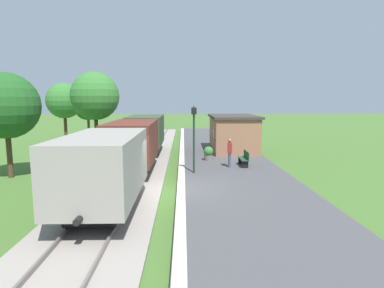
# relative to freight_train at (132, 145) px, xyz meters

# --- Properties ---
(ground_plane) EXTENTS (160.00, 160.00, 0.00)m
(ground_plane) POSITION_rel_freight_train_xyz_m (2.40, -3.89, -1.68)
(ground_plane) COLOR #47702D
(platform_slab) EXTENTS (6.00, 60.00, 0.25)m
(platform_slab) POSITION_rel_freight_train_xyz_m (5.60, -3.89, -1.55)
(platform_slab) COLOR #4C4C4F
(platform_slab) RESTS_ON ground
(platform_edge_stripe) EXTENTS (0.36, 60.00, 0.01)m
(platform_edge_stripe) POSITION_rel_freight_train_xyz_m (2.80, -3.89, -1.42)
(platform_edge_stripe) COLOR silver
(platform_edge_stripe) RESTS_ON platform_slab
(track_ballast) EXTENTS (3.80, 60.00, 0.12)m
(track_ballast) POSITION_rel_freight_train_xyz_m (0.00, -3.89, -1.62)
(track_ballast) COLOR #9E9389
(track_ballast) RESTS_ON ground
(rail_near) EXTENTS (0.07, 60.00, 0.14)m
(rail_near) POSITION_rel_freight_train_xyz_m (0.72, -3.89, -1.49)
(rail_near) COLOR slate
(rail_near) RESTS_ON track_ballast
(rail_far) EXTENTS (0.07, 60.00, 0.14)m
(rail_far) POSITION_rel_freight_train_xyz_m (-0.72, -3.89, -1.49)
(rail_far) COLOR slate
(rail_far) RESTS_ON track_ballast
(freight_train) EXTENTS (2.50, 19.40, 2.72)m
(freight_train) POSITION_rel_freight_train_xyz_m (0.00, 0.00, 0.00)
(freight_train) COLOR gray
(freight_train) RESTS_ON rail_near
(station_hut) EXTENTS (3.50, 5.80, 2.78)m
(station_hut) POSITION_rel_freight_train_xyz_m (6.80, 6.58, -0.02)
(station_hut) COLOR #9E6B4C
(station_hut) RESTS_ON platform_slab
(bench_near_hut) EXTENTS (0.42, 1.50, 0.91)m
(bench_near_hut) POSITION_rel_freight_train_xyz_m (6.60, 0.74, -0.96)
(bench_near_hut) COLOR #1E4C2D
(bench_near_hut) RESTS_ON platform_slab
(person_waiting) EXTENTS (0.27, 0.40, 1.71)m
(person_waiting) POSITION_rel_freight_train_xyz_m (5.65, 0.43, -0.49)
(person_waiting) COLOR #474C66
(person_waiting) RESTS_ON platform_slab
(potted_planter) EXTENTS (0.64, 0.64, 0.92)m
(potted_planter) POSITION_rel_freight_train_xyz_m (4.57, 2.62, -0.95)
(potted_planter) COLOR slate
(potted_planter) RESTS_ON platform_slab
(lamp_post_near) EXTENTS (0.28, 0.28, 3.70)m
(lamp_post_near) POSITION_rel_freight_train_xyz_m (3.48, -1.00, 1.12)
(lamp_post_near) COLOR #193823
(lamp_post_near) RESTS_ON platform_slab
(tree_trackside_mid) EXTENTS (3.54, 3.54, 5.68)m
(tree_trackside_mid) POSITION_rel_freight_train_xyz_m (-6.54, -0.76, 2.23)
(tree_trackside_mid) COLOR #4C3823
(tree_trackside_mid) RESTS_ON ground
(tree_trackside_far) EXTENTS (3.52, 3.52, 6.25)m
(tree_trackside_far) POSITION_rel_freight_train_xyz_m (-3.56, 5.66, 2.80)
(tree_trackside_far) COLOR #4C3823
(tree_trackside_far) RESTS_ON ground
(tree_field_left) EXTENTS (3.15, 3.15, 5.71)m
(tree_field_left) POSITION_rel_freight_train_xyz_m (-7.75, 10.89, 2.44)
(tree_field_left) COLOR #4C3823
(tree_field_left) RESTS_ON ground
(tree_field_distant) EXTENTS (3.04, 3.04, 5.05)m
(tree_field_distant) POSITION_rel_freight_train_xyz_m (-7.54, 17.15, 1.83)
(tree_field_distant) COLOR #4C3823
(tree_field_distant) RESTS_ON ground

